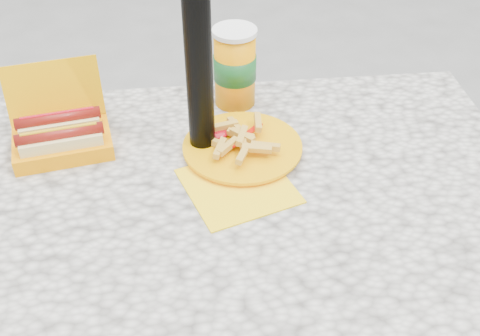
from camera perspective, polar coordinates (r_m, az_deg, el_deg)
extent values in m
cube|color=beige|center=(1.09, -3.00, -4.19)|extent=(1.20, 0.80, 0.05)
cylinder|color=black|center=(1.63, -21.22, -7.64)|extent=(0.07, 0.07, 0.70)
cylinder|color=black|center=(1.65, 14.42, -5.25)|extent=(0.07, 0.07, 0.70)
cube|color=#EA9E00|center=(1.22, -16.44, 2.21)|extent=(0.20, 0.15, 0.03)
cube|color=#EA9E00|center=(1.25, -17.25, 6.98)|extent=(0.19, 0.07, 0.12)
cube|color=#D5C67A|center=(1.19, -16.52, 2.18)|extent=(0.16, 0.07, 0.04)
cylinder|color=maroon|center=(1.18, -16.72, 3.08)|extent=(0.16, 0.05, 0.02)
cylinder|color=#BC8708|center=(1.17, -16.82, 3.52)|extent=(0.14, 0.03, 0.01)
cube|color=#D5C67A|center=(1.24, -16.67, 3.65)|extent=(0.16, 0.07, 0.04)
cylinder|color=maroon|center=(1.22, -16.86, 4.54)|extent=(0.16, 0.05, 0.02)
cylinder|color=#A60914|center=(1.22, -16.96, 4.97)|extent=(0.14, 0.03, 0.01)
cube|color=yellow|center=(1.10, -0.17, -1.70)|extent=(0.23, 0.23, 0.00)
cylinder|color=#EA9E00|center=(1.18, 0.23, 1.94)|extent=(0.22, 0.22, 0.01)
cylinder|color=#EA9E00|center=(1.17, 0.23, 2.10)|extent=(0.23, 0.23, 0.01)
cube|color=gold|center=(1.17, -2.34, 2.41)|extent=(0.05, 0.04, 0.01)
cube|color=gold|center=(1.20, 1.70, 4.38)|extent=(0.02, 0.06, 0.01)
cube|color=gold|center=(1.14, -1.14, 2.07)|extent=(0.05, 0.05, 0.01)
cube|color=gold|center=(1.19, -0.06, 3.34)|extent=(0.05, 0.04, 0.01)
cube|color=gold|center=(1.20, -0.42, 3.97)|extent=(0.03, 0.06, 0.01)
cube|color=gold|center=(1.16, 0.09, 2.57)|extent=(0.06, 0.03, 0.01)
cube|color=gold|center=(1.14, 2.43, 2.06)|extent=(0.06, 0.03, 0.01)
cube|color=gold|center=(1.13, -1.95, 1.89)|extent=(0.03, 0.06, 0.01)
cube|color=gold|center=(1.13, 1.62, 1.86)|extent=(0.06, 0.03, 0.01)
cube|color=gold|center=(1.16, 0.16, 3.07)|extent=(0.03, 0.06, 0.01)
cube|color=gold|center=(1.18, 0.07, 3.16)|extent=(0.05, 0.04, 0.01)
cube|color=gold|center=(1.16, 0.23, 3.08)|extent=(0.05, 0.05, 0.01)
cube|color=gold|center=(1.16, 0.31, 2.88)|extent=(0.02, 0.06, 0.01)
cube|color=gold|center=(1.19, -1.50, 4.01)|extent=(0.06, 0.03, 0.01)
cube|color=gold|center=(1.16, 0.24, 2.60)|extent=(0.01, 0.06, 0.01)
cube|color=gold|center=(1.12, 0.29, 1.36)|extent=(0.04, 0.06, 0.01)
ellipsoid|color=#A60914|center=(1.20, -2.15, 3.48)|extent=(0.05, 0.05, 0.01)
cube|color=#BC0D03|center=(1.17, 0.61, 3.17)|extent=(0.07, 0.08, 0.00)
cylinder|color=#FF9500|center=(1.29, -0.49, 9.35)|extent=(0.09, 0.09, 0.16)
cylinder|color=#165521|center=(1.28, -0.49, 9.54)|extent=(0.09, 0.09, 0.05)
cylinder|color=white|center=(1.25, -0.51, 12.83)|extent=(0.09, 0.09, 0.01)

